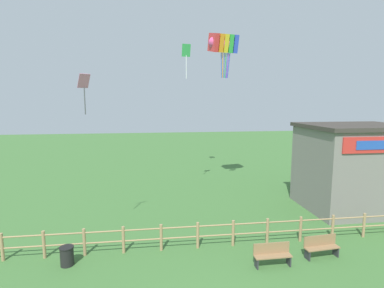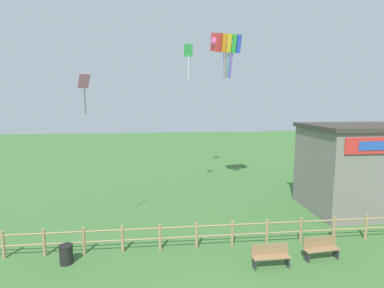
# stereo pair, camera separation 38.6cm
# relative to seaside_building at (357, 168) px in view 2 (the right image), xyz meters

# --- Properties ---
(wooden_fence) EXTENTS (20.75, 0.14, 1.26)m
(wooden_fence) POSITION_rel_seaside_building_xyz_m (-10.75, -3.99, -2.05)
(wooden_fence) COLOR #9E7F56
(wooden_fence) RESTS_ON ground_plane
(seaside_building) EXTENTS (6.39, 5.15, 5.46)m
(seaside_building) POSITION_rel_seaside_building_xyz_m (0.00, 0.00, 0.00)
(seaside_building) COLOR slate
(seaside_building) RESTS_ON ground_plane
(park_bench_near_fence) EXTENTS (1.60, 0.42, 0.97)m
(park_bench_near_fence) POSITION_rel_seaside_building_xyz_m (-7.88, -5.94, -2.24)
(park_bench_near_fence) COLOR olive
(park_bench_near_fence) RESTS_ON ground_plane
(park_bench_by_building) EXTENTS (1.62, 0.55, 0.97)m
(park_bench_by_building) POSITION_rel_seaside_building_xyz_m (-5.44, -5.55, -2.24)
(park_bench_by_building) COLOR olive
(park_bench_by_building) RESTS_ON ground_plane
(trash_bin) EXTENTS (0.59, 0.59, 0.82)m
(trash_bin) POSITION_rel_seaside_building_xyz_m (-16.47, -4.74, -2.34)
(trash_bin) COLOR black
(trash_bin) RESTS_ON ground_plane
(kite_rainbow_parafoil) EXTENTS (2.55, 1.94, 3.29)m
(kite_rainbow_parafoil) POSITION_rel_seaside_building_xyz_m (-7.46, 5.16, 8.40)
(kite_rainbow_parafoil) COLOR #E54C8C
(kite_pink_diamond) EXTENTS (0.62, 0.59, 1.83)m
(kite_pink_diamond) POSITION_rel_seaside_building_xyz_m (-15.82, -2.84, 4.78)
(kite_pink_diamond) COLOR pink
(kite_green_diamond) EXTENTS (0.64, 0.31, 2.35)m
(kite_green_diamond) POSITION_rel_seaside_building_xyz_m (-10.33, 4.06, 7.33)
(kite_green_diamond) COLOR green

